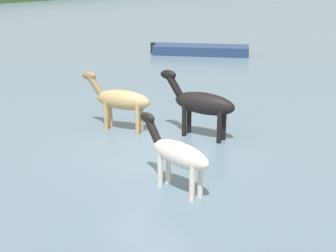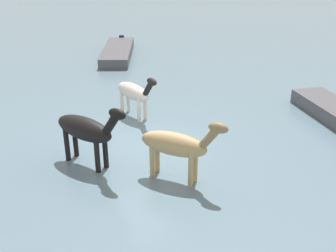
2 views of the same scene
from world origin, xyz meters
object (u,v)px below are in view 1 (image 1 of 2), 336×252
at_px(horse_pinto_flank, 121,100).
at_px(boat_launch_far, 201,51).
at_px(horse_mid_herd, 177,154).
at_px(horse_gray_outer, 202,103).

xyz_separation_m(horse_pinto_flank, boat_launch_far, (11.48, 6.45, -0.82)).
height_order(horse_pinto_flank, horse_mid_herd, horse_pinto_flank).
bearing_deg(horse_mid_herd, horse_gray_outer, -57.48).
bearing_deg(horse_pinto_flank, boat_launch_far, -83.26).
xyz_separation_m(horse_gray_outer, horse_mid_herd, (-3.05, -1.86, -0.14)).
height_order(horse_gray_outer, boat_launch_far, horse_gray_outer).
bearing_deg(horse_mid_herd, boat_launch_far, -50.44).
distance_m(horse_mid_herd, boat_launch_far, 16.92).
xyz_separation_m(horse_mid_herd, boat_launch_far, (13.25, 10.50, -0.74)).
bearing_deg(boat_launch_far, horse_mid_herd, -87.42).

